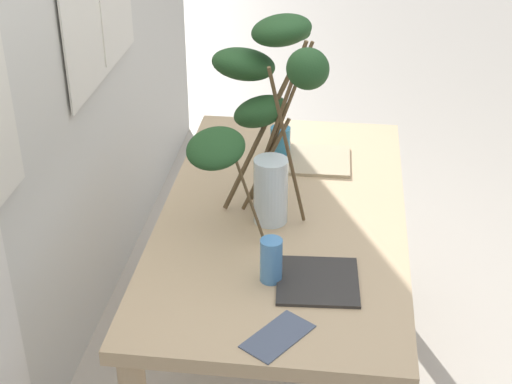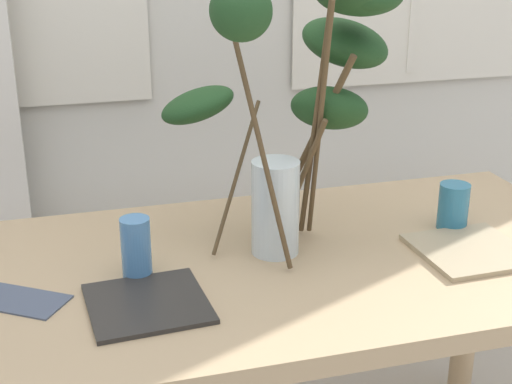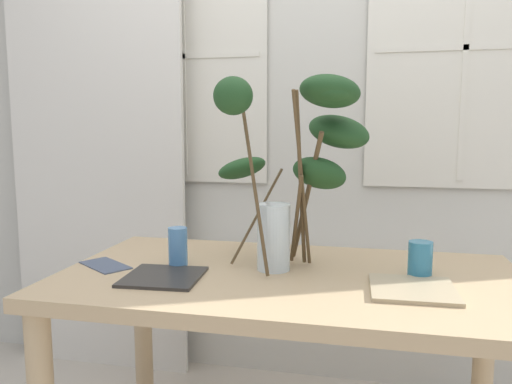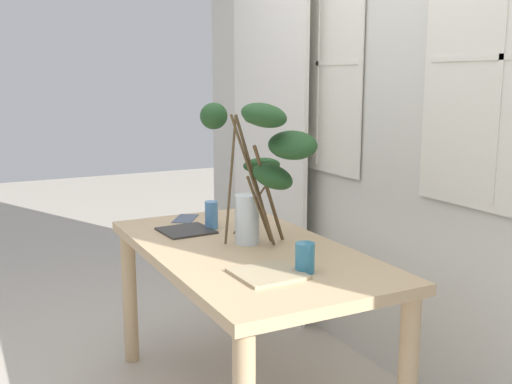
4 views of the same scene
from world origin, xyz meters
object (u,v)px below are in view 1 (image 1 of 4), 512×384
vase_with_branches (263,98)px  plate_square_left (318,281)px  dining_table (283,239)px  drinking_glass_blue_left (272,260)px  drinking_glass_blue_right (280,142)px  plate_square_right (317,160)px

vase_with_branches → plate_square_left: size_ratio=2.80×
dining_table → vase_with_branches: size_ratio=2.27×
drinking_glass_blue_left → vase_with_branches: bearing=10.4°
dining_table → drinking_glass_blue_right: (0.42, 0.05, 0.17)m
drinking_glass_blue_left → drinking_glass_blue_right: (0.80, 0.05, -0.01)m
plate_square_left → plate_square_right: 0.77m
drinking_glass_blue_right → plate_square_right: drinking_glass_blue_right is taller
dining_table → plate_square_right: 0.41m
plate_square_left → plate_square_right: size_ratio=0.97×
drinking_glass_blue_right → plate_square_left: drinking_glass_blue_right is taller
dining_table → drinking_glass_blue_right: drinking_glass_blue_right is taller
dining_table → drinking_glass_blue_right: size_ratio=12.84×
dining_table → vase_with_branches: (0.03, 0.07, 0.51)m
plate_square_left → dining_table: bearing=19.6°
drinking_glass_blue_right → drinking_glass_blue_left: bearing=-176.2°
vase_with_branches → plate_square_left: 0.61m
vase_with_branches → plate_square_right: size_ratio=2.71×
plate_square_right → drinking_glass_blue_left: bearing=173.2°
plate_square_left → plate_square_right: plate_square_right is taller
dining_table → plate_square_right: bearing=-13.8°
drinking_glass_blue_left → drinking_glass_blue_right: 0.80m
dining_table → plate_square_left: (-0.38, -0.14, 0.11)m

